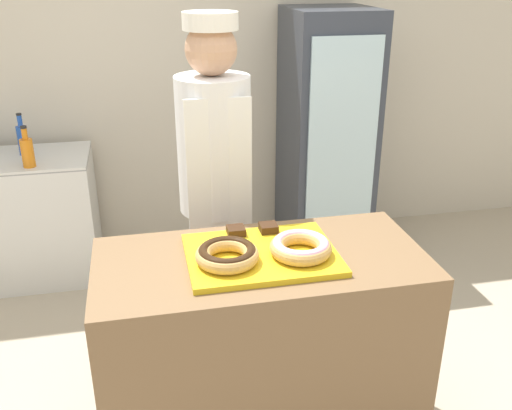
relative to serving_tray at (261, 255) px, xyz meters
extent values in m
cube|color=beige|center=(0.00, 2.13, 0.41)|extent=(8.00, 0.06, 2.70)
cube|color=brown|center=(0.00, 0.00, -0.48)|extent=(1.29, 0.62, 0.93)
cube|color=yellow|center=(0.00, 0.00, 0.00)|extent=(0.58, 0.44, 0.02)
torus|color=tan|center=(-0.14, -0.05, 0.04)|extent=(0.24, 0.24, 0.06)
torus|color=#331E0F|center=(-0.14, -0.05, 0.06)|extent=(0.22, 0.22, 0.04)
torus|color=tan|center=(0.14, -0.05, 0.04)|extent=(0.24, 0.24, 0.06)
torus|color=#EFADC6|center=(0.14, -0.05, 0.06)|extent=(0.22, 0.22, 0.04)
cube|color=#382111|center=(-0.07, 0.17, 0.03)|extent=(0.07, 0.07, 0.03)
cube|color=#382111|center=(0.07, 0.17, 0.03)|extent=(0.07, 0.07, 0.03)
cylinder|color=#4C4C51|center=(-0.08, 0.66, -0.51)|extent=(0.25, 0.25, 0.86)
cylinder|color=white|center=(-0.08, 0.66, 0.25)|extent=(0.35, 0.35, 0.65)
cube|color=white|center=(-0.08, 0.50, -0.17)|extent=(0.30, 0.02, 1.36)
sphere|color=tan|center=(-0.08, 0.66, 0.69)|extent=(0.23, 0.23, 0.23)
cylinder|color=white|center=(-0.08, 0.66, 0.81)|extent=(0.25, 0.25, 0.08)
cube|color=#333842|center=(0.86, 1.76, -0.09)|extent=(0.56, 0.62, 1.71)
cube|color=silver|center=(0.86, 1.44, -0.05)|extent=(0.46, 0.02, 1.37)
cube|color=silver|center=(-1.20, 1.76, -0.52)|extent=(0.90, 0.57, 0.84)
cube|color=gray|center=(-1.20, 1.76, -0.12)|extent=(0.90, 0.57, 0.01)
cylinder|color=orange|center=(-1.08, 1.56, -0.01)|extent=(0.07, 0.07, 0.17)
cylinder|color=orange|center=(-1.08, 1.56, 0.11)|extent=(0.03, 0.03, 0.07)
cylinder|color=black|center=(-1.08, 1.56, 0.15)|extent=(0.04, 0.04, 0.01)
cylinder|color=#1E4CB2|center=(-1.15, 1.81, -0.01)|extent=(0.07, 0.07, 0.19)
cylinder|color=#1E4CB2|center=(-1.15, 1.81, 0.12)|extent=(0.03, 0.03, 0.07)
cylinder|color=black|center=(-1.15, 1.81, 0.17)|extent=(0.03, 0.03, 0.01)
camera|label=1|loc=(-0.43, -1.90, 1.05)|focal=40.00mm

